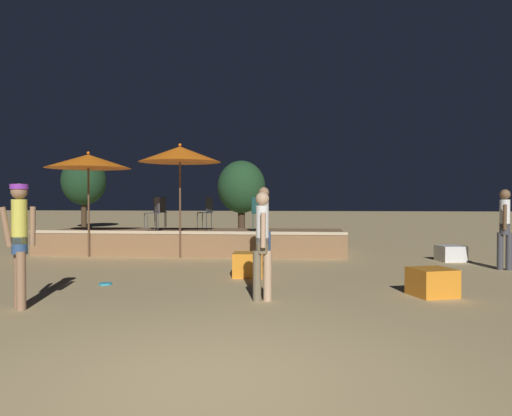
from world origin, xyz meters
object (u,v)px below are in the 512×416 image
(cube_seat_2, at_px, (248,265))
(bistro_chair_1, at_px, (160,209))
(frisbee_disc, at_px, (106,284))
(bistro_chair_3, at_px, (259,210))
(background_tree_1, at_px, (84,181))
(person_2, at_px, (19,238))
(cube_seat_0, at_px, (451,253))
(person_1, at_px, (264,224))
(patio_umbrella_1, at_px, (180,154))
(bistro_chair_0, at_px, (207,209))
(person_0, at_px, (505,226))
(cube_seat_1, at_px, (432,282))
(background_tree_0, at_px, (241,187))
(patio_umbrella_0, at_px, (88,161))
(bistro_chair_2, at_px, (154,210))
(person_3, at_px, (262,243))

(cube_seat_2, xyz_separation_m, bistro_chair_1, (-3.22, 4.79, 1.01))
(frisbee_disc, bearing_deg, bistro_chair_3, 65.99)
(bistro_chair_1, distance_m, background_tree_1, 12.88)
(bistro_chair_1, bearing_deg, person_2, 83.04)
(cube_seat_0, xyz_separation_m, person_1, (-4.53, -1.82, 0.81))
(patio_umbrella_1, bearing_deg, bistro_chair_0, 73.75)
(patio_umbrella_1, relative_size, cube_seat_0, 4.24)
(person_2, relative_size, bistro_chair_0, 1.97)
(cube_seat_0, bearing_deg, person_0, -64.17)
(cube_seat_1, xyz_separation_m, bistro_chair_0, (-4.89, 6.15, 1.03))
(bistro_chair_1, bearing_deg, bistro_chair_0, 159.26)
(cube_seat_0, relative_size, background_tree_0, 0.23)
(patio_umbrella_0, xyz_separation_m, person_1, (4.87, -1.83, -1.55))
(bistro_chair_0, distance_m, bistro_chair_3, 1.65)
(bistro_chair_2, relative_size, frisbee_disc, 3.84)
(cube_seat_2, relative_size, bistro_chair_3, 0.70)
(bistro_chair_2, xyz_separation_m, background_tree_1, (-7.40, 11.58, 1.24))
(patio_umbrella_0, distance_m, person_1, 5.43)
(cube_seat_1, bearing_deg, patio_umbrella_0, 149.26)
(person_0, distance_m, person_1, 5.26)
(person_1, bearing_deg, bistro_chair_3, 103.57)
(bistro_chair_0, bearing_deg, patio_umbrella_0, -45.60)
(bistro_chair_2, bearing_deg, person_2, -32.82)
(cube_seat_0, distance_m, cube_seat_1, 4.90)
(person_3, distance_m, background_tree_0, 11.97)
(background_tree_0, bearing_deg, bistro_chair_3, -77.77)
(person_2, distance_m, background_tree_0, 12.81)
(person_3, bearing_deg, person_0, 27.65)
(patio_umbrella_0, xyz_separation_m, bistro_chair_1, (1.43, 1.81, -1.31))
(cube_seat_0, xyz_separation_m, cube_seat_1, (-1.59, -4.64, 0.03))
(bistro_chair_0, bearing_deg, background_tree_1, -123.96)
(patio_umbrella_1, height_order, bistro_chair_3, patio_umbrella_1)
(cube_seat_1, bearing_deg, frisbee_disc, 175.19)
(cube_seat_0, bearing_deg, bistro_chair_3, 168.59)
(cube_seat_0, height_order, person_3, person_3)
(cube_seat_2, xyz_separation_m, frisbee_disc, (-2.46, -1.19, -0.22))
(cube_seat_0, distance_m, bistro_chair_1, 8.25)
(patio_umbrella_0, height_order, cube_seat_1, patio_umbrella_0)
(person_0, bearing_deg, background_tree_1, 159.33)
(person_3, relative_size, bistro_chair_1, 1.85)
(person_0, bearing_deg, patio_umbrella_0, -168.09)
(patio_umbrella_1, relative_size, frisbee_disc, 12.87)
(patio_umbrella_1, height_order, background_tree_0, background_tree_0)
(cube_seat_0, xyz_separation_m, background_tree_1, (-15.24, 12.38, 2.29))
(cube_seat_1, bearing_deg, bistro_chair_3, 120.58)
(person_1, bearing_deg, frisbee_disc, -132.97)
(cube_seat_1, relative_size, bistro_chair_0, 0.88)
(person_1, xyz_separation_m, person_3, (0.27, -3.47, -0.12))
(bistro_chair_2, relative_size, background_tree_0, 0.29)
(patio_umbrella_0, xyz_separation_m, cube_seat_2, (4.65, -2.98, -2.32))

